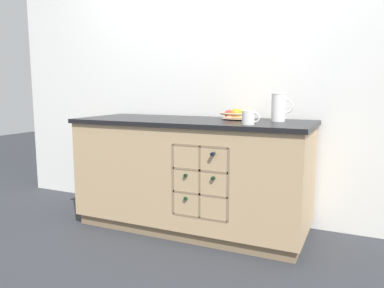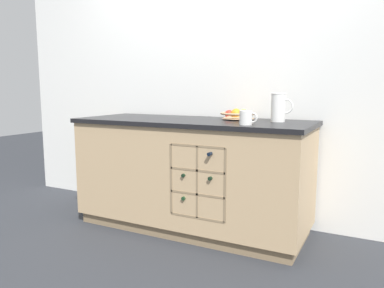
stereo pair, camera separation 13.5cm
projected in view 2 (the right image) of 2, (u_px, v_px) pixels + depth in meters
ground_plane at (192, 227)px, 3.18m from camera, size 14.00×14.00×0.00m
back_wall at (214, 76)px, 3.37m from camera, size 4.40×0.06×2.55m
kitchen_island at (192, 174)px, 3.11m from camera, size 1.93×0.77×0.92m
fruit_bowl at (238, 115)px, 3.03m from camera, size 0.29×0.29×0.09m
white_pitcher at (279, 107)px, 2.82m from camera, size 0.17×0.11×0.22m
ceramic_mug at (246, 118)px, 2.59m from camera, size 0.13×0.09×0.10m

